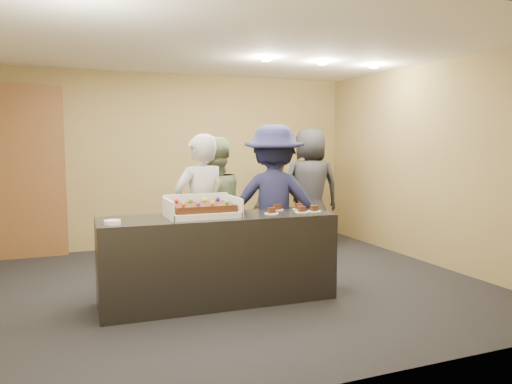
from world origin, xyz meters
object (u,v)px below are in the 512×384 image
serving_counter (218,259)px  storage_cabinet (24,172)px  person_sage_man (213,210)px  person_dark_suit (310,189)px  plate_stack (112,222)px  cake_box (202,212)px  person_server_grey (201,213)px  person_navy_man (274,204)px  person_brown_extra (277,207)px  sheet_cake (202,207)px

serving_counter → storage_cabinet: 3.57m
serving_counter → person_sage_man: 0.84m
person_sage_man → person_dark_suit: person_dark_suit is taller
plate_stack → person_sage_man: 1.49m
storage_cabinet → cake_box: (1.78, -2.87, -0.27)m
serving_counter → person_server_grey: bearing=98.9°
cake_box → plate_stack: size_ratio=4.65×
person_navy_man → person_dark_suit: 1.85m
person_sage_man → person_dark_suit: (1.89, 1.12, 0.08)m
cake_box → person_sage_man: 0.77m
storage_cabinet → person_server_grey: (1.88, -2.45, -0.35)m
plate_stack → person_navy_man: (1.89, 0.58, 0.01)m
plate_stack → person_brown_extra: size_ratio=0.10×
cake_box → person_dark_suit: (2.22, 1.81, -0.02)m
person_brown_extra → person_dark_suit: size_ratio=0.84×
sheet_cake → person_brown_extra: (1.38, 1.21, -0.22)m
sheet_cake → person_sage_man: bearing=65.2°
storage_cabinet → person_dark_suit: size_ratio=1.31×
cake_box → sheet_cake: size_ratio=1.17×
person_server_grey → person_navy_man: bearing=165.4°
serving_counter → person_sage_man: (0.17, 0.71, 0.40)m
plate_stack → person_navy_man: size_ratio=0.08×
sheet_cake → person_dark_suit: (2.22, 1.83, -0.07)m
person_sage_man → serving_counter: bearing=61.7°
serving_counter → cake_box: (-0.16, 0.03, 0.50)m
storage_cabinet → person_brown_extra: bearing=-28.1°
cake_box → person_server_grey: (0.11, 0.42, -0.08)m
storage_cabinet → person_sage_man: 3.06m
cake_box → person_navy_man: 1.08m
plate_stack → person_navy_man: bearing=17.0°
cake_box → person_brown_extra: (1.38, 1.19, -0.17)m
storage_cabinet → cake_box: storage_cabinet is taller
cake_box → person_sage_man: size_ratio=0.42×
storage_cabinet → sheet_cake: storage_cabinet is taller
cake_box → person_brown_extra: person_brown_extra is taller
serving_counter → cake_box: bearing=172.9°
person_server_grey → person_brown_extra: person_server_grey is taller
plate_stack → person_sage_man: person_sage_man is taller
serving_counter → person_server_grey: 0.62m
storage_cabinet → plate_stack: bearing=-73.8°
serving_counter → cake_box: 0.52m
storage_cabinet → cake_box: 3.39m
plate_stack → person_navy_man: person_navy_man is taller
person_dark_suit → storage_cabinet: bearing=-5.0°
storage_cabinet → sheet_cake: 3.41m
cake_box → person_navy_man: bearing=23.0°
person_server_grey → person_brown_extra: size_ratio=1.12×
person_navy_man → person_brown_extra: person_navy_man is taller
sheet_cake → person_brown_extra: 1.85m
cake_box → person_dark_suit: person_dark_suit is taller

